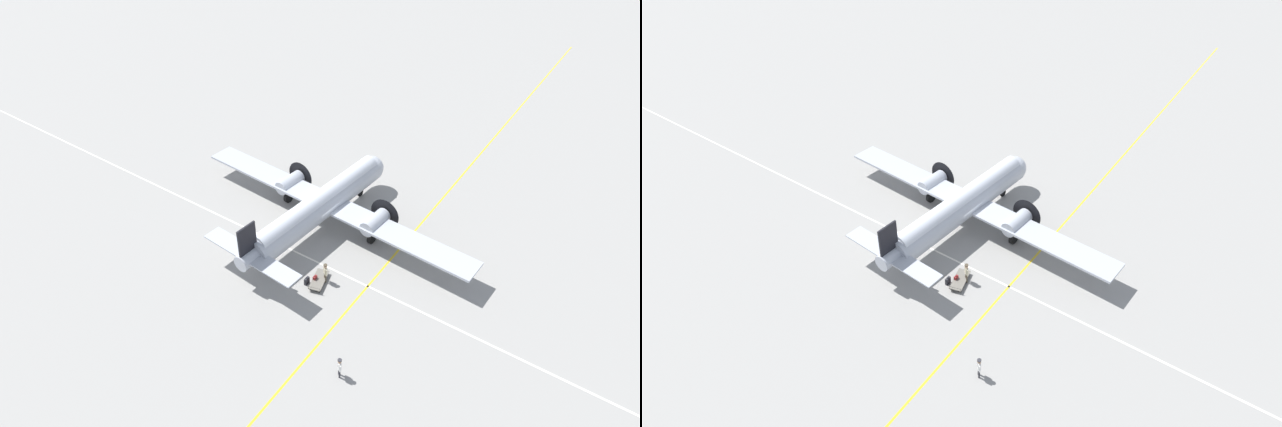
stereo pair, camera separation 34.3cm
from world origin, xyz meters
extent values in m
plane|color=gray|center=(0.00, 0.00, 0.00)|extent=(300.00, 300.00, 0.00)
cube|color=gold|center=(0.00, -6.98, 0.00)|extent=(120.00, 0.16, 0.01)
cube|color=silver|center=(-3.73, 0.00, 0.00)|extent=(0.16, 120.00, 0.01)
cylinder|color=#ADB2BC|center=(0.00, 0.00, 2.26)|extent=(15.60, 3.40, 2.32)
cylinder|color=silver|center=(0.00, 0.00, 2.90)|extent=(14.80, 2.65, 1.63)
sphere|color=#ADB2BC|center=(7.72, -0.54, 2.26)|extent=(2.21, 2.21, 2.21)
cylinder|color=#ADB2BC|center=(-7.72, 0.54, 2.38)|extent=(3.10, 1.49, 1.28)
cube|color=black|center=(-8.29, 0.58, 4.01)|extent=(1.70, 0.26, 2.67)
cube|color=#ADB2BC|center=(-8.10, 0.57, 2.49)|extent=(2.11, 8.77, 0.10)
cube|color=#ADB2BC|center=(1.13, -0.08, 1.97)|extent=(4.35, 27.24, 0.20)
cylinder|color=#ADB2BC|center=(1.72, 4.50, 1.99)|extent=(2.73, 1.46, 1.28)
cylinder|color=black|center=(3.17, 4.40, 1.99)|extent=(0.23, 2.68, 2.68)
sphere|color=black|center=(3.30, 4.39, 1.99)|extent=(0.45, 0.45, 0.45)
cylinder|color=#ADB2BC|center=(1.07, -4.70, 1.99)|extent=(2.73, 1.46, 1.28)
cylinder|color=black|center=(2.52, -4.80, 1.99)|extent=(0.23, 2.68, 2.68)
sphere|color=black|center=(2.65, -4.81, 1.99)|extent=(0.45, 0.45, 0.45)
cylinder|color=#4C4C51|center=(1.45, 4.52, 1.02)|extent=(0.18, 0.18, 0.93)
cylinder|color=black|center=(1.45, 4.52, 0.55)|extent=(1.12, 0.38, 1.10)
cylinder|color=#4C4C51|center=(0.81, -4.68, 1.02)|extent=(0.18, 0.18, 0.93)
cylinder|color=black|center=(0.81, -4.68, 0.55)|extent=(1.12, 0.38, 1.10)
cylinder|color=#4C4C51|center=(6.03, -0.42, 0.78)|extent=(0.14, 0.14, 0.87)
cylinder|color=black|center=(6.03, -0.42, 0.35)|extent=(0.71, 0.23, 0.70)
cylinder|color=#2D2D33|center=(-11.57, -9.51, 0.39)|extent=(0.11, 0.11, 0.78)
cylinder|color=#2D2D33|center=(-11.40, -9.36, 0.39)|extent=(0.11, 0.11, 0.78)
cube|color=white|center=(-11.49, -9.44, 1.07)|extent=(0.40, 0.38, 0.59)
sphere|color=tan|center=(-11.49, -9.44, 1.50)|extent=(0.26, 0.26, 0.26)
cylinder|color=white|center=(-11.66, -9.59, 1.04)|extent=(0.09, 0.09, 0.56)
cylinder|color=white|center=(-11.32, -9.28, 1.04)|extent=(0.09, 0.09, 0.56)
cube|color=black|center=(-11.55, -9.37, 1.14)|extent=(0.04, 0.04, 0.37)
cylinder|color=#2D2D33|center=(-11.49, -9.44, 1.61)|extent=(0.39, 0.39, 0.07)
cylinder|color=#473D2D|center=(-5.21, -4.14, 0.41)|extent=(0.12, 0.12, 0.83)
cylinder|color=#473D2D|center=(-5.06, -3.95, 0.41)|extent=(0.12, 0.12, 0.83)
cube|color=beige|center=(-5.13, -4.04, 1.14)|extent=(0.39, 0.43, 0.62)
sphere|color=tan|center=(-5.13, -4.04, 1.58)|extent=(0.28, 0.28, 0.28)
cylinder|color=beige|center=(-5.28, -4.24, 1.10)|extent=(0.10, 0.10, 0.59)
cylinder|color=beige|center=(-4.98, -3.85, 1.10)|extent=(0.10, 0.10, 0.59)
cylinder|color=#473D2D|center=(-5.13, -4.04, 1.70)|extent=(0.41, 0.41, 0.07)
cube|color=maroon|center=(-5.60, -3.43, 0.29)|extent=(0.36, 0.20, 0.58)
cube|color=#551515|center=(-5.60, -3.43, 0.61)|extent=(0.13, 0.14, 0.02)
cube|color=#232328|center=(-6.12, -3.04, 0.29)|extent=(0.47, 0.20, 0.58)
cube|color=black|center=(-6.12, -3.04, 0.61)|extent=(0.17, 0.14, 0.02)
cube|color=#6B665B|center=(-5.51, -3.72, 0.30)|extent=(2.48, 1.56, 0.04)
cube|color=#6B665B|center=(-6.58, -4.03, 0.54)|extent=(0.30, 0.94, 0.04)
cylinder|color=#6B665B|center=(-6.71, -3.59, 0.43)|extent=(0.04, 0.04, 0.22)
cylinder|color=#6B665B|center=(-6.46, -4.46, 0.43)|extent=(0.04, 0.04, 0.22)
cylinder|color=black|center=(-4.77, -3.11, 0.14)|extent=(0.29, 0.13, 0.28)
cylinder|color=black|center=(-4.56, -3.85, 0.14)|extent=(0.29, 0.13, 0.28)
cylinder|color=black|center=(-6.45, -3.59, 0.14)|extent=(0.29, 0.13, 0.28)
cylinder|color=black|center=(-6.24, -4.33, 0.14)|extent=(0.29, 0.13, 0.28)
camera|label=1|loc=(-27.50, -19.08, 27.25)|focal=28.00mm
camera|label=2|loc=(-27.30, -19.36, 27.25)|focal=28.00mm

